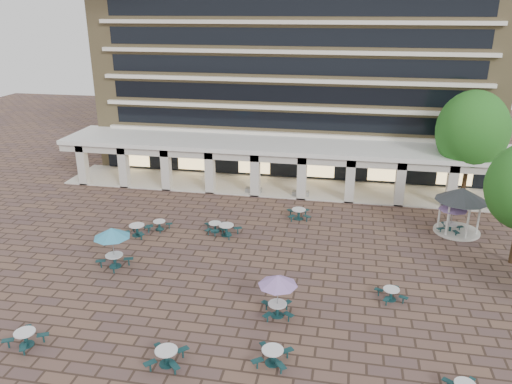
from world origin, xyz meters
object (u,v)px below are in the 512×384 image
picnic_table_0 (25,337)px  planter_left (254,189)px  picnic_table_2 (273,355)px  gazebo (461,199)px  picnic_table_1 (167,356)px  planter_right (301,192)px

picnic_table_0 → planter_left: size_ratio=1.42×
picnic_table_2 → gazebo: bearing=63.7°
planter_left → picnic_table_0: bearing=-106.7°
picnic_table_1 → picnic_table_2: size_ratio=0.96×
planter_left → picnic_table_1: bearing=-89.1°
picnic_table_2 → picnic_table_0: bearing=-168.4°
picnic_table_1 → gazebo: gazebo is taller
picnic_table_1 → picnic_table_2: (4.99, 1.02, -0.02)m
picnic_table_1 → picnic_table_2: picnic_table_1 is taller
picnic_table_0 → planter_right: size_ratio=1.42×
planter_left → gazebo: bearing=-17.8°
picnic_table_0 → gazebo: bearing=56.0°
gazebo → planter_left: gazebo is taller
picnic_table_0 → planter_left: planter_left is taller
planter_left → planter_right: size_ratio=1.00×
planter_right → gazebo: bearing=-23.5°
picnic_table_1 → planter_left: planter_left is taller
picnic_table_1 → planter_left: bearing=90.2°
picnic_table_1 → planter_left: size_ratio=1.25×
gazebo → planter_right: size_ratio=2.55×
gazebo → planter_right: (-12.54, 5.44, -2.26)m
picnic_table_2 → planter_right: planter_right is taller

